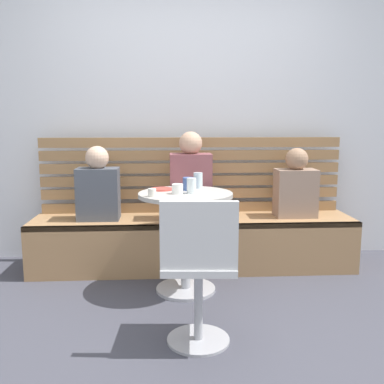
{
  "coord_description": "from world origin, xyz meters",
  "views": [
    {
      "loc": [
        -0.23,
        -2.34,
        1.25
      ],
      "look_at": [
        -0.04,
        0.66,
        0.75
      ],
      "focal_mm": 40.12,
      "sensor_mm": 36.0,
      "label": 1
    }
  ],
  "objects_px": {
    "white_chair": "(199,267)",
    "cup_ceramic_white": "(177,189)",
    "cup_water_clear": "(192,186)",
    "plate_small": "(162,189)",
    "cup_mug_blue": "(188,184)",
    "cup_glass_tall": "(198,180)",
    "booth_bench": "(193,243)",
    "person_child_left": "(296,187)",
    "person_adult": "(191,180)",
    "cafe_table": "(186,223)",
    "cup_espresso_small": "(152,193)",
    "person_child_middle": "(98,188)"
  },
  "relations": [
    {
      "from": "white_chair",
      "to": "cup_ceramic_white",
      "type": "bearing_deg",
      "value": 96.87
    },
    {
      "from": "white_chair",
      "to": "cafe_table",
      "type": "bearing_deg",
      "value": 92.37
    },
    {
      "from": "cup_ceramic_white",
      "to": "cup_water_clear",
      "type": "distance_m",
      "value": 0.1
    },
    {
      "from": "cup_glass_tall",
      "to": "plate_small",
      "type": "bearing_deg",
      "value": -166.22
    },
    {
      "from": "person_adult",
      "to": "cup_water_clear",
      "type": "height_order",
      "value": "person_adult"
    },
    {
      "from": "cafe_table",
      "to": "cup_espresso_small",
      "type": "xyz_separation_m",
      "value": [
        -0.24,
        -0.15,
        0.25
      ]
    },
    {
      "from": "cup_ceramic_white",
      "to": "plate_small",
      "type": "distance_m",
      "value": 0.22
    },
    {
      "from": "cafe_table",
      "to": "plate_small",
      "type": "bearing_deg",
      "value": 141.7
    },
    {
      "from": "booth_bench",
      "to": "person_child_left",
      "type": "xyz_separation_m",
      "value": [
        0.87,
        0.01,
        0.47
      ]
    },
    {
      "from": "white_chair",
      "to": "person_adult",
      "type": "xyz_separation_m",
      "value": [
        0.03,
        1.28,
        0.3
      ]
    },
    {
      "from": "cafe_table",
      "to": "cup_mug_blue",
      "type": "xyz_separation_m",
      "value": [
        0.03,
        0.11,
        0.27
      ]
    },
    {
      "from": "white_chair",
      "to": "cup_water_clear",
      "type": "xyz_separation_m",
      "value": [
        0.01,
        0.78,
        0.33
      ]
    },
    {
      "from": "person_child_middle",
      "to": "cup_ceramic_white",
      "type": "height_order",
      "value": "person_child_middle"
    },
    {
      "from": "cup_glass_tall",
      "to": "cup_water_clear",
      "type": "height_order",
      "value": "cup_glass_tall"
    },
    {
      "from": "person_child_middle",
      "to": "cup_water_clear",
      "type": "bearing_deg",
      "value": -35.57
    },
    {
      "from": "cafe_table",
      "to": "cup_glass_tall",
      "type": "xyz_separation_m",
      "value": [
        0.11,
        0.2,
        0.28
      ]
    },
    {
      "from": "cup_water_clear",
      "to": "person_child_middle",
      "type": "bearing_deg",
      "value": 144.43
    },
    {
      "from": "white_chair",
      "to": "cup_espresso_small",
      "type": "height_order",
      "value": "white_chair"
    },
    {
      "from": "cup_mug_blue",
      "to": "cafe_table",
      "type": "bearing_deg",
      "value": -103.45
    },
    {
      "from": "white_chair",
      "to": "plate_small",
      "type": "relative_size",
      "value": 5.0
    },
    {
      "from": "cafe_table",
      "to": "person_child_middle",
      "type": "bearing_deg",
      "value": 144.67
    },
    {
      "from": "booth_bench",
      "to": "cup_glass_tall",
      "type": "relative_size",
      "value": 22.5
    },
    {
      "from": "booth_bench",
      "to": "cup_glass_tall",
      "type": "height_order",
      "value": "cup_glass_tall"
    },
    {
      "from": "booth_bench",
      "to": "person_child_left",
      "type": "height_order",
      "value": "person_child_left"
    },
    {
      "from": "cup_mug_blue",
      "to": "plate_small",
      "type": "relative_size",
      "value": 0.56
    },
    {
      "from": "cup_espresso_small",
      "to": "cup_water_clear",
      "type": "bearing_deg",
      "value": 22.05
    },
    {
      "from": "cup_espresso_small",
      "to": "plate_small",
      "type": "relative_size",
      "value": 0.33
    },
    {
      "from": "cup_glass_tall",
      "to": "person_adult",
      "type": "bearing_deg",
      "value": 99.05
    },
    {
      "from": "cup_water_clear",
      "to": "plate_small",
      "type": "height_order",
      "value": "cup_water_clear"
    },
    {
      "from": "cup_glass_tall",
      "to": "plate_small",
      "type": "xyz_separation_m",
      "value": [
        -0.28,
        -0.07,
        -0.05
      ]
    },
    {
      "from": "person_adult",
      "to": "cup_ceramic_white",
      "type": "distance_m",
      "value": 0.53
    },
    {
      "from": "white_chair",
      "to": "cup_ceramic_white",
      "type": "height_order",
      "value": "white_chair"
    },
    {
      "from": "person_adult",
      "to": "person_child_middle",
      "type": "relative_size",
      "value": 1.19
    },
    {
      "from": "cafe_table",
      "to": "person_child_middle",
      "type": "distance_m",
      "value": 0.88
    },
    {
      "from": "white_chair",
      "to": "cup_ceramic_white",
      "type": "distance_m",
      "value": 0.83
    },
    {
      "from": "cup_ceramic_white",
      "to": "cup_mug_blue",
      "type": "distance_m",
      "value": 0.18
    },
    {
      "from": "white_chair",
      "to": "cup_mug_blue",
      "type": "height_order",
      "value": "white_chair"
    },
    {
      "from": "person_child_middle",
      "to": "cup_glass_tall",
      "type": "height_order",
      "value": "person_child_middle"
    },
    {
      "from": "white_chair",
      "to": "cup_espresso_small",
      "type": "relative_size",
      "value": 15.18
    },
    {
      "from": "white_chair",
      "to": "cup_water_clear",
      "type": "relative_size",
      "value": 7.73
    },
    {
      "from": "cafe_table",
      "to": "cup_water_clear",
      "type": "distance_m",
      "value": 0.28
    },
    {
      "from": "cup_mug_blue",
      "to": "plate_small",
      "type": "bearing_deg",
      "value": 172.69
    },
    {
      "from": "cup_ceramic_white",
      "to": "cup_water_clear",
      "type": "xyz_separation_m",
      "value": [
        0.1,
        0.01,
        0.02
      ]
    },
    {
      "from": "person_child_middle",
      "to": "cup_glass_tall",
      "type": "relative_size",
      "value": 5.07
    },
    {
      "from": "cafe_table",
      "to": "white_chair",
      "type": "height_order",
      "value": "white_chair"
    },
    {
      "from": "person_child_left",
      "to": "cup_espresso_small",
      "type": "height_order",
      "value": "person_child_left"
    },
    {
      "from": "cup_mug_blue",
      "to": "person_child_left",
      "type": "bearing_deg",
      "value": 23.08
    },
    {
      "from": "cup_water_clear",
      "to": "cup_espresso_small",
      "type": "bearing_deg",
      "value": -157.95
    },
    {
      "from": "person_adult",
      "to": "cup_espresso_small",
      "type": "xyz_separation_m",
      "value": [
        -0.3,
        -0.61,
        0.0
      ]
    },
    {
      "from": "booth_bench",
      "to": "cup_espresso_small",
      "type": "distance_m",
      "value": 0.91
    }
  ]
}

